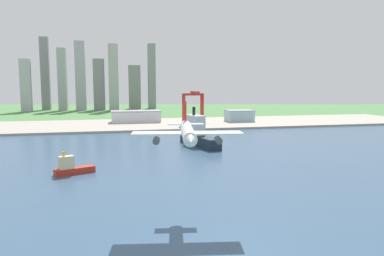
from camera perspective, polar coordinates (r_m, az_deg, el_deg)
name	(u,v)px	position (r m, az deg, el deg)	size (l,w,h in m)	color
ground_plane	(131,152)	(292.12, -9.63, -3.73)	(2400.00, 2400.00, 0.00)	#4F8548
water_bay	(136,169)	(233.46, -8.74, -6.35)	(840.00, 360.00, 0.15)	#385675
industrial_pier	(122,125)	(479.91, -11.00, 0.48)	(840.00, 140.00, 2.50)	#ACA495
airplane_landing	(188,132)	(136.87, -0.69, -0.71)	(43.41, 46.98, 15.66)	white
tugboat_small	(72,167)	(227.69, -18.40, -5.89)	(23.88, 14.49, 14.17)	#B22D1E
cargo_ship	(198,135)	(318.38, 0.94, -1.04)	(23.75, 59.69, 33.31)	#192838
port_crane_red	(193,101)	(458.24, 0.19, 4.32)	(26.23, 39.40, 42.79)	#B72D23
warehouse_main	(136,116)	(502.05, -8.79, 1.84)	(66.85, 29.51, 15.64)	silver
warehouse_annex	(239,116)	(510.16, 7.43, 1.93)	(37.38, 25.55, 15.63)	#99BCD1
distant_skyline	(97,80)	(804.24, -14.77, 7.28)	(273.02, 66.50, 153.29)	#ACABB7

